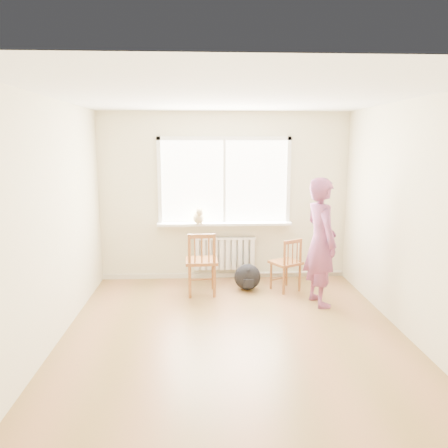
{
  "coord_description": "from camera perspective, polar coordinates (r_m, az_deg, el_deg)",
  "views": [
    {
      "loc": [
        -0.36,
        -4.75,
        2.22
      ],
      "look_at": [
        -0.06,
        1.2,
        1.1
      ],
      "focal_mm": 35.0,
      "sensor_mm": 36.0,
      "label": 1
    }
  ],
  "objects": [
    {
      "name": "baseboard",
      "position": [
        7.32,
        0.04,
        -6.68
      ],
      "size": [
        4.0,
        0.03,
        0.08
      ],
      "primitive_type": "cube",
      "color": "beige",
      "rests_on": "ground"
    },
    {
      "name": "back_wall",
      "position": [
        7.06,
        0.03,
        3.56
      ],
      "size": [
        4.0,
        0.01,
        2.7
      ],
      "primitive_type": "cube",
      "color": "beige",
      "rests_on": "ground"
    },
    {
      "name": "chair_right",
      "position": [
        6.65,
        8.3,
        -5.25
      ],
      "size": [
        0.54,
        0.53,
        0.82
      ],
      "rotation": [
        0.0,
        0.0,
        3.64
      ],
      "color": "brown",
      "rests_on": "floor"
    },
    {
      "name": "heating_pipe",
      "position": [
        7.43,
        9.78,
        -6.25
      ],
      "size": [
        1.4,
        0.04,
        0.04
      ],
      "primitive_type": "cylinder",
      "rotation": [
        0.0,
        1.57,
        0.0
      ],
      "color": "silver",
      "rests_on": "back_wall"
    },
    {
      "name": "ceiling",
      "position": [
        4.78,
        1.47,
        16.39
      ],
      "size": [
        4.5,
        4.5,
        0.0
      ],
      "primitive_type": "plane",
      "rotation": [
        3.14,
        0.0,
        0.0
      ],
      "color": "white",
      "rests_on": "back_wall"
    },
    {
      "name": "windowsill",
      "position": [
        7.01,
        0.08,
        0.04
      ],
      "size": [
        2.15,
        0.22,
        0.04
      ],
      "primitive_type": "cube",
      "color": "white",
      "rests_on": "back_wall"
    },
    {
      "name": "backpack",
      "position": [
        6.7,
        3.09,
        -6.91
      ],
      "size": [
        0.45,
        0.38,
        0.4
      ],
      "primitive_type": "ellipsoid",
      "rotation": [
        0.0,
        0.0,
        -0.21
      ],
      "color": "black",
      "rests_on": "floor"
    },
    {
      "name": "person",
      "position": [
        6.09,
        12.53,
        -2.32
      ],
      "size": [
        0.54,
        0.71,
        1.76
      ],
      "primitive_type": "imported",
      "rotation": [
        0.0,
        0.0,
        1.76
      ],
      "color": "#B73D6F",
      "rests_on": "floor"
    },
    {
      "name": "chair_left",
      "position": [
        6.41,
        -2.94,
        -5.16
      ],
      "size": [
        0.48,
        0.46,
        0.94
      ],
      "rotation": [
        0.0,
        0.0,
        3.18
      ],
      "color": "brown",
      "rests_on": "floor"
    },
    {
      "name": "cat",
      "position": [
        6.9,
        -3.33,
        0.97
      ],
      "size": [
        0.22,
        0.42,
        0.28
      ],
      "rotation": [
        0.0,
        0.0,
        0.13
      ],
      "color": "beige",
      "rests_on": "windowsill"
    },
    {
      "name": "radiator",
      "position": [
        7.14,
        0.07,
        -3.81
      ],
      "size": [
        1.0,
        0.12,
        0.55
      ],
      "color": "white",
      "rests_on": "back_wall"
    },
    {
      "name": "window",
      "position": [
        7.0,
        0.04,
        6.07
      ],
      "size": [
        2.12,
        0.05,
        1.42
      ],
      "color": "white",
      "rests_on": "back_wall"
    },
    {
      "name": "floor",
      "position": [
        5.25,
        1.33,
        -14.37
      ],
      "size": [
        4.5,
        4.5,
        0.0
      ],
      "primitive_type": "plane",
      "color": "#9B683F",
      "rests_on": "ground"
    }
  ]
}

